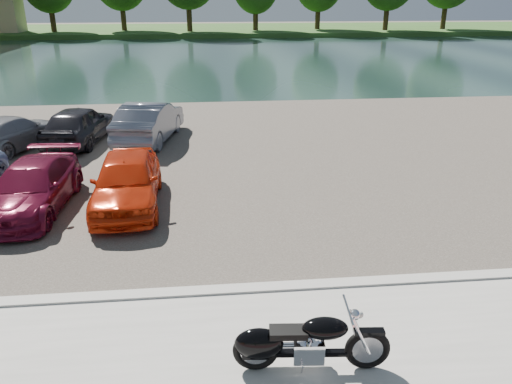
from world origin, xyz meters
The scene contains 11 objects.
ground centered at (0.00, 0.00, 0.00)m, with size 200.00×200.00×0.00m, color #595447.
kerb centered at (0.00, 2.00, 0.07)m, with size 60.00×0.30×0.14m, color #A3A199.
parking_lot centered at (0.00, 11.00, 0.02)m, with size 60.00×18.00×0.04m, color #3E3932.
river centered at (0.00, 40.00, 0.00)m, with size 120.00×40.00×0.00m, color #192D2B.
far_bank centered at (0.00, 72.00, 0.30)m, with size 120.00×24.00×0.60m, color #244A1A.
motorcycle centered at (-0.14, -0.22, 0.56)m, with size 2.33×0.75×1.05m.
car_3 centered at (-5.87, 6.46, 0.66)m, with size 1.73×4.26×1.24m, color maroon.
car_4 centered at (-3.47, 6.47, 0.75)m, with size 1.67×4.16×1.42m, color red.
car_7 centered at (-8.32, 12.19, 0.66)m, with size 1.72×4.24×1.23m, color gray.
car_8 centered at (-6.09, 12.77, 0.75)m, with size 1.69×4.20×1.43m, color black.
car_9 centered at (-3.49, 12.87, 0.79)m, with size 1.59×4.57×1.50m, color slate.
Camera 1 is at (-1.34, -6.08, 5.31)m, focal length 35.00 mm.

